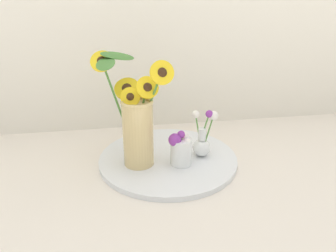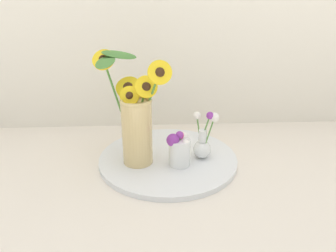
{
  "view_description": "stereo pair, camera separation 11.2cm",
  "coord_description": "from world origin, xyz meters",
  "px_view_note": "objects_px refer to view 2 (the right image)",
  "views": [
    {
      "loc": [
        -0.18,
        -0.99,
        0.58
      ],
      "look_at": [
        -0.01,
        0.03,
        0.14
      ],
      "focal_mm": 35.0,
      "sensor_mm": 36.0,
      "label": 1
    },
    {
      "loc": [
        -0.07,
        -1.0,
        0.58
      ],
      "look_at": [
        -0.01,
        0.03,
        0.14
      ],
      "focal_mm": 35.0,
      "sensor_mm": 36.0,
      "label": 2
    }
  ],
  "objects_px": {
    "serving_tray": "(168,159)",
    "mason_jar_sunflowers": "(135,120)",
    "vase_small_center": "(179,149)",
    "vase_bulb_right": "(203,141)"
  },
  "relations": [
    {
      "from": "mason_jar_sunflowers",
      "to": "serving_tray",
      "type": "bearing_deg",
      "value": 10.46
    },
    {
      "from": "vase_bulb_right",
      "to": "mason_jar_sunflowers",
      "type": "bearing_deg",
      "value": -176.83
    },
    {
      "from": "mason_jar_sunflowers",
      "to": "vase_small_center",
      "type": "xyz_separation_m",
      "value": [
        0.14,
        -0.03,
        -0.09
      ]
    },
    {
      "from": "serving_tray",
      "to": "vase_small_center",
      "type": "xyz_separation_m",
      "value": [
        0.04,
        -0.05,
        0.07
      ]
    },
    {
      "from": "serving_tray",
      "to": "vase_bulb_right",
      "type": "distance_m",
      "value": 0.14
    },
    {
      "from": "serving_tray",
      "to": "mason_jar_sunflowers",
      "type": "relative_size",
      "value": 1.28
    },
    {
      "from": "serving_tray",
      "to": "vase_small_center",
      "type": "distance_m",
      "value": 0.09
    },
    {
      "from": "vase_small_center",
      "to": "vase_bulb_right",
      "type": "xyz_separation_m",
      "value": [
        0.09,
        0.05,
        0.0
      ]
    },
    {
      "from": "mason_jar_sunflowers",
      "to": "vase_bulb_right",
      "type": "distance_m",
      "value": 0.25
    },
    {
      "from": "mason_jar_sunflowers",
      "to": "vase_bulb_right",
      "type": "relative_size",
      "value": 2.23
    }
  ]
}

